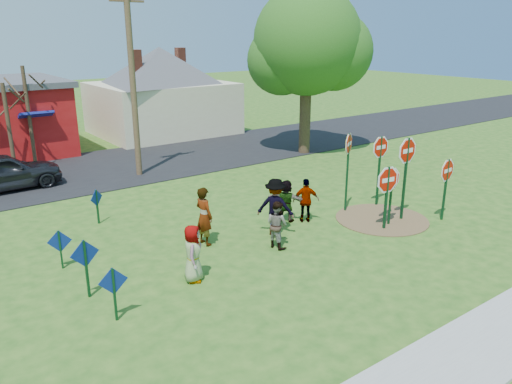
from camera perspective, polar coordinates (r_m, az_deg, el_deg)
ground at (r=15.77m, az=0.70°, el=-5.57°), size 120.00×120.00×0.00m
sidewalk at (r=11.57m, az=23.69°, el=-16.39°), size 22.00×1.80×0.08m
road at (r=25.42m, az=-15.12°, el=2.97°), size 120.00×7.50×0.04m
dirt_patch at (r=18.04m, az=14.17°, el=-3.01°), size 3.20×3.20×0.03m
cream_house at (r=32.97m, az=-10.79°, el=11.68°), size 9.40×9.40×6.50m
stop_sign_a at (r=16.71m, az=14.78°, el=0.83°), size 1.19×0.15×2.30m
stop_sign_b at (r=17.98m, az=10.51°, el=4.50°), size 0.90×0.48×3.02m
stop_sign_c at (r=17.61m, az=16.83°, el=3.54°), size 1.20×0.08×3.07m
stop_sign_d at (r=18.91m, az=14.01°, el=4.31°), size 1.09×0.07×2.80m
stop_sign_e at (r=17.55m, az=14.76°, el=0.85°), size 1.11×0.15×2.00m
stop_sign_f at (r=18.17m, az=20.98°, el=1.86°), size 1.07×0.11×2.32m
stop_sign_g at (r=17.16m, az=15.25°, el=0.88°), size 1.02×0.07×2.12m
blue_diamond_a at (r=11.76m, az=-15.94°, el=-10.50°), size 0.66×0.10×1.32m
blue_diamond_b at (r=12.88m, az=-18.90°, el=-7.55°), size 0.72×0.07×1.53m
blue_diamond_c at (r=14.74m, az=-21.49°, el=-5.69°), size 0.63×0.18×1.13m
blue_diamond_d at (r=17.72m, az=-17.73°, el=-1.15°), size 0.52×0.34×1.23m
person_a at (r=13.14m, az=-7.22°, el=-6.98°), size 0.84×0.91×1.55m
person_b at (r=15.26m, az=-5.95°, el=-2.77°), size 0.53×0.72×1.84m
person_c at (r=15.06m, az=2.41°, el=-3.72°), size 0.66×0.79×1.47m
person_d at (r=15.96m, az=2.22°, el=-1.70°), size 1.30×1.37×1.86m
person_e at (r=17.13m, az=5.74°, el=-0.97°), size 0.96×0.80×1.54m
person_f at (r=17.14m, az=3.47°, el=-1.00°), size 1.17×1.37×1.48m
suv at (r=22.89m, az=-27.00°, el=2.06°), size 4.60×2.03×1.54m
utility_pole at (r=22.76m, az=-13.97°, el=12.84°), size 2.09×0.27×8.54m
leafy_tree at (r=26.72m, az=6.10°, el=16.16°), size 6.06×5.53×8.61m
bare_tree_east at (r=26.56m, az=-24.69°, el=9.35°), size 1.80×1.80×4.77m
bare_tree_extra at (r=25.53m, az=-26.57°, el=7.85°), size 1.80×1.80×4.11m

